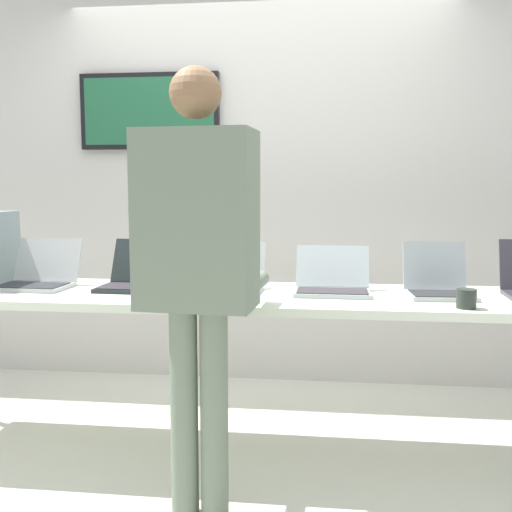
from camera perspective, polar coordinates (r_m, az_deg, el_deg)
name	(u,v)px	position (r m, az deg, el deg)	size (l,w,h in m)	color
ground	(234,452)	(3.17, -2.11, -18.22)	(8.00, 8.00, 0.04)	silver
back_wall	(257,180)	(4.00, 0.08, 7.25)	(8.00, 0.11, 2.69)	silver
workbench	(233,303)	(2.93, -2.17, -4.48)	(3.47, 0.70, 0.80)	silver
laptop_station_0	(39,276)	(3.29, -20.11, -1.83)	(0.38, 0.35, 0.24)	#B0B4B4
laptop_station_1	(137,277)	(3.11, -11.37, -2.02)	(0.35, 0.36, 0.24)	#202828
laptop_station_2	(228,280)	(2.97, -2.66, -2.31)	(0.35, 0.34, 0.23)	#AEB5BA
laptop_station_3	(332,282)	(2.94, 7.33, -2.51)	(0.37, 0.33, 0.22)	#AAB4B7
laptop_station_4	(438,284)	(2.98, 17.06, -2.54)	(0.32, 0.32, 0.25)	#AEB6BB
person	(198,251)	(2.29, -5.59, 0.46)	(0.46, 0.61, 1.76)	slate
coffee_mug	(466,299)	(2.70, 19.52, -3.88)	(0.08, 0.08, 0.08)	#2A312B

